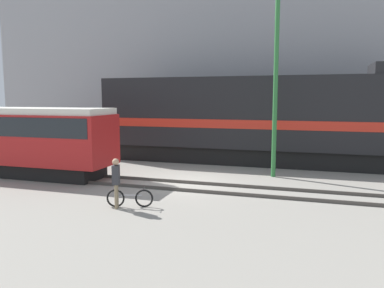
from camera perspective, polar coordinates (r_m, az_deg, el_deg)
ground_plane at (r=17.23m, az=-0.96°, el=-6.05°), size 120.00×120.00×0.00m
track_near at (r=16.57m, az=-1.72°, el=-6.33°), size 60.00×1.50×0.14m
track_far at (r=23.09m, az=3.94°, el=-2.52°), size 60.00×1.51×0.14m
building_backdrop at (r=30.30m, az=7.49°, el=12.55°), size 40.80×6.00×13.67m
freight_locomotive at (r=22.38m, az=9.63°, el=3.79°), size 18.41×3.04×5.70m
streetcar at (r=20.74m, az=-24.92°, el=1.00°), size 10.03×2.54×3.41m
bicycle at (r=13.72m, az=-9.45°, el=-8.15°), size 1.63×0.64×0.72m
person at (r=13.49m, az=-11.50°, el=-5.10°), size 0.31×0.41×1.79m
utility_pole_left at (r=18.75m, az=12.61°, el=8.25°), size 0.22×0.22×8.70m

